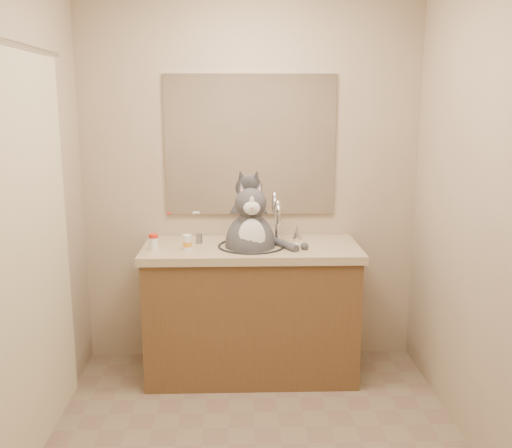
{
  "coord_description": "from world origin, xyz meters",
  "views": [
    {
      "loc": [
        -0.07,
        -2.47,
        1.71
      ],
      "look_at": [
        0.02,
        0.65,
        1.05
      ],
      "focal_mm": 40.0,
      "sensor_mm": 36.0,
      "label": 1
    }
  ],
  "objects_px": {
    "pill_bottle_redcap": "(154,242)",
    "grey_canister": "(199,238)",
    "pill_bottle_orange": "(187,243)",
    "cat": "(251,241)"
  },
  "relations": [
    {
      "from": "cat",
      "to": "pill_bottle_orange",
      "type": "distance_m",
      "value": 0.39
    },
    {
      "from": "cat",
      "to": "grey_canister",
      "type": "height_order",
      "value": "cat"
    },
    {
      "from": "pill_bottle_redcap",
      "to": "pill_bottle_orange",
      "type": "relative_size",
      "value": 1.01
    },
    {
      "from": "pill_bottle_orange",
      "to": "grey_canister",
      "type": "relative_size",
      "value": 1.51
    },
    {
      "from": "cat",
      "to": "grey_canister",
      "type": "distance_m",
      "value": 0.34
    },
    {
      "from": "pill_bottle_redcap",
      "to": "pill_bottle_orange",
      "type": "bearing_deg",
      "value": -5.76
    },
    {
      "from": "grey_canister",
      "to": "pill_bottle_redcap",
      "type": "bearing_deg",
      "value": -149.57
    },
    {
      "from": "pill_bottle_redcap",
      "to": "grey_canister",
      "type": "bearing_deg",
      "value": 30.43
    },
    {
      "from": "pill_bottle_redcap",
      "to": "cat",
      "type": "bearing_deg",
      "value": 5.09
    },
    {
      "from": "cat",
      "to": "pill_bottle_orange",
      "type": "bearing_deg",
      "value": -172.83
    }
  ]
}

